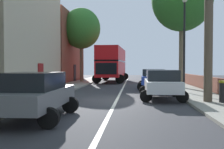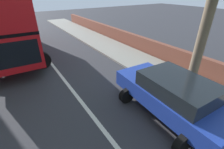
# 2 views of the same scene
# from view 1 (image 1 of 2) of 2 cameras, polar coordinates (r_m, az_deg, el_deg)

# --- Properties ---
(ground_plane) EXTENTS (84.00, 84.00, 0.00)m
(ground_plane) POSITION_cam_1_polar(r_m,az_deg,el_deg) (14.25, 1.02, -5.69)
(ground_plane) COLOR #333338
(road_centre_line) EXTENTS (0.16, 54.00, 0.01)m
(road_centre_line) POSITION_cam_1_polar(r_m,az_deg,el_deg) (14.25, 1.02, -5.67)
(road_centre_line) COLOR silver
(road_centre_line) RESTS_ON ground
(sidewalk_left) EXTENTS (2.60, 60.00, 0.12)m
(sidewalk_left) POSITION_cam_1_polar(r_m,az_deg,el_deg) (15.36, -17.62, -5.00)
(sidewalk_left) COLOR gray
(sidewalk_left) RESTS_ON ground
(sidewalk_right) EXTENTS (2.60, 60.00, 0.12)m
(sidewalk_right) POSITION_cam_1_polar(r_m,az_deg,el_deg) (14.75, 20.46, -5.31)
(sidewalk_right) COLOR gray
(sidewalk_right) RESTS_ON ground
(double_decker_bus) EXTENTS (3.83, 10.10, 4.06)m
(double_decker_bus) POSITION_cam_1_polar(r_m,az_deg,el_deg) (31.47, 0.01, 2.68)
(double_decker_bus) COLOR red
(double_decker_bus) RESTS_ON ground
(parked_car_grey_left_0) EXTENTS (2.50, 4.32, 1.65)m
(parked_car_grey_left_0) POSITION_cam_1_polar(r_m,az_deg,el_deg) (9.38, -16.73, -3.89)
(parked_car_grey_left_0) COLOR slate
(parked_car_grey_left_0) RESTS_ON ground
(parked_car_white_right_2) EXTENTS (2.52, 4.47, 1.66)m
(parked_car_white_right_2) POSITION_cam_1_polar(r_m,az_deg,el_deg) (14.85, 10.86, -1.77)
(parked_car_white_right_2) COLOR silver
(parked_car_white_right_2) RESTS_ON ground
(parked_car_blue_right_3) EXTENTS (2.65, 4.54, 1.64)m
(parked_car_blue_right_3) POSITION_cam_1_polar(r_m,az_deg,el_deg) (21.10, 9.06, -0.73)
(parked_car_blue_right_3) COLOR #1E389E
(parked_car_blue_right_3) RESTS_ON ground
(street_tree_left_0) EXTENTS (4.39, 4.39, 8.55)m
(street_tree_left_0) POSITION_cam_1_polar(r_m,az_deg,el_deg) (30.93, -6.71, 9.96)
(street_tree_left_0) COLOR brown
(street_tree_left_0) RESTS_ON sidewalk_left
(lamppost_right) EXTENTS (0.32, 0.32, 6.31)m
(lamppost_right) POSITION_cam_1_polar(r_m,az_deg,el_deg) (18.16, 15.62, 7.89)
(lamppost_right) COLOR black
(lamppost_right) RESTS_ON sidewalk_right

